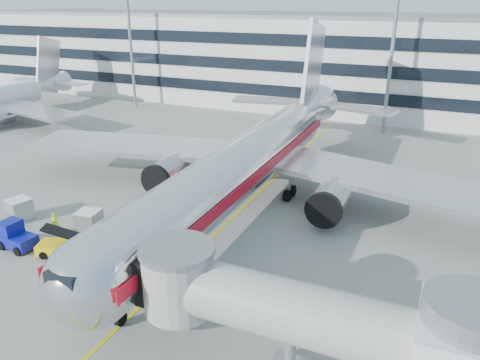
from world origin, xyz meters
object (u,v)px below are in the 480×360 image
at_px(baggage_tug, 16,237).
at_px(belt_loader, 69,247).
at_px(cargo_container_front, 89,221).
at_px(ramp_worker, 55,223).
at_px(main_jet, 250,160).
at_px(cargo_container_right, 20,209).

bearing_deg(baggage_tug, belt_loader, 10.48).
distance_m(belt_loader, cargo_container_front, 3.75).
bearing_deg(ramp_worker, main_jet, 9.42).
relative_size(belt_loader, cargo_container_front, 2.52).
bearing_deg(main_jet, baggage_tug, -130.39).
relative_size(main_jet, cargo_container_front, 25.73).
xyz_separation_m(main_jet, cargo_container_front, (-9.76, -11.06, -3.29)).
height_order(cargo_container_right, cargo_container_front, cargo_container_right).
bearing_deg(main_jet, cargo_container_front, -131.42).
relative_size(main_jet, belt_loader, 10.20).
xyz_separation_m(belt_loader, baggage_tug, (-4.54, -0.84, 0.28)).
bearing_deg(baggage_tug, cargo_container_front, 52.32).
bearing_deg(cargo_container_front, cargo_container_right, -175.37).
xyz_separation_m(baggage_tug, cargo_container_front, (3.40, 4.40, -0.01)).
bearing_deg(cargo_container_front, belt_loader, -72.21).
xyz_separation_m(belt_loader, cargo_container_front, (-1.14, 3.56, 0.28)).
distance_m(main_jet, ramp_worker, 17.66).
relative_size(belt_loader, baggage_tug, 1.65).
distance_m(belt_loader, baggage_tug, 4.62).
distance_m(main_jet, cargo_container_front, 15.11).
xyz_separation_m(main_jet, cargo_container_right, (-16.91, -11.64, -3.29)).
height_order(baggage_tug, ramp_worker, baggage_tug).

